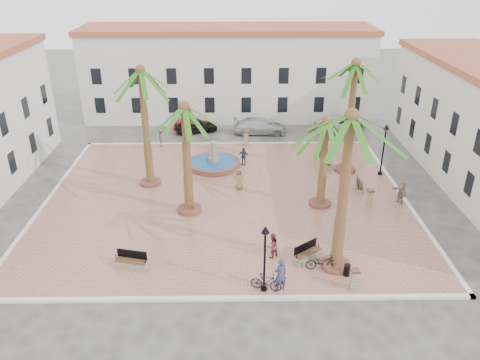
{
  "coord_description": "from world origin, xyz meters",
  "views": [
    {
      "loc": [
        0.57,
        -30.17,
        16.24
      ],
      "look_at": [
        1.0,
        0.0,
        1.6
      ],
      "focal_mm": 35.0,
      "sensor_mm": 36.0,
      "label": 1
    }
  ],
  "objects": [
    {
      "name": "palm_sw",
      "position": [
        -2.52,
        -1.85,
        6.73
      ],
      "size": [
        5.5,
        5.5,
        7.85
      ],
      "color": "brown",
      "rests_on": "plaza"
    },
    {
      "name": "palm_s",
      "position": [
        6.34,
        -8.41,
        8.18
      ],
      "size": [
        5.53,
        5.53,
        9.37
      ],
      "color": "brown",
      "rests_on": "plaza"
    },
    {
      "name": "palm_nw",
      "position": [
        -5.89,
        2.44,
        8.07
      ],
      "size": [
        5.22,
        5.22,
        9.2
      ],
      "color": "brown",
      "rests_on": "plaza"
    },
    {
      "name": "palm_e",
      "position": [
        6.67,
        -1.1,
        5.61
      ],
      "size": [
        4.97,
        4.97,
        6.59
      ],
      "color": "brown",
      "rests_on": "plaza"
    },
    {
      "name": "ground",
      "position": [
        0.0,
        0.0,
        0.0
      ],
      "size": [
        120.0,
        120.0,
        0.0
      ],
      "primitive_type": "plane",
      "color": "#56544F",
      "rests_on": "ground"
    },
    {
      "name": "kerb_s",
      "position": [
        0.0,
        -11.0,
        0.08
      ],
      "size": [
        26.3,
        0.3,
        0.16
      ],
      "primitive_type": "cube",
      "color": "silver",
      "rests_on": "ground"
    },
    {
      "name": "cyclist_a",
      "position": [
        2.97,
        -10.4,
        1.13
      ],
      "size": [
        0.84,
        0.71,
        1.95
      ],
      "primitive_type": "imported",
      "rotation": [
        0.0,
        0.0,
        3.54
      ],
      "color": "#343852",
      "rests_on": "plaza"
    },
    {
      "name": "plaza",
      "position": [
        0.0,
        0.0,
        0.07
      ],
      "size": [
        26.0,
        22.0,
        0.15
      ],
      "primitive_type": "cube",
      "color": "#B37664",
      "rests_on": "ground"
    },
    {
      "name": "kerb_e",
      "position": [
        13.0,
        0.0,
        0.08
      ],
      "size": [
        0.3,
        22.3,
        0.16
      ],
      "primitive_type": "cube",
      "color": "silver",
      "rests_on": "ground"
    },
    {
      "name": "pedestrian_fountain_a",
      "position": [
        0.95,
        1.52,
        0.97
      ],
      "size": [
        0.81,
        0.54,
        1.63
      ],
      "primitive_type": "imported",
      "rotation": [
        0.0,
        0.0,
        -0.03
      ],
      "color": "#937C58",
      "rests_on": "plaza"
    },
    {
      "name": "lamppost_s",
      "position": [
        2.12,
        -10.4,
        2.83
      ],
      "size": [
        0.43,
        0.43,
        3.96
      ],
      "color": "black",
      "rests_on": "plaza"
    },
    {
      "name": "pedestrian_north",
      "position": [
        -6.11,
        10.26,
        1.03
      ],
      "size": [
        0.94,
        1.27,
        1.76
      ],
      "primitive_type": "imported",
      "rotation": [
        0.0,
        0.0,
        1.85
      ],
      "color": "#49484D",
      "rests_on": "plaza"
    },
    {
      "name": "car_white",
      "position": [
        11.45,
        14.97,
        0.73
      ],
      "size": [
        5.81,
        4.37,
        1.47
      ],
      "primitive_type": "imported",
      "rotation": [
        0.0,
        0.0,
        1.99
      ],
      "color": "silver",
      "rests_on": "ground"
    },
    {
      "name": "pedestrian_fountain_b",
      "position": [
        1.37,
        5.95,
        0.93
      ],
      "size": [
        0.99,
        0.73,
        1.56
      ],
      "primitive_type": "imported",
      "rotation": [
        0.0,
        0.0,
        -0.44
      ],
      "color": "#2A394E",
      "rests_on": "plaza"
    },
    {
      "name": "bollard_e",
      "position": [
        10.12,
        -1.3,
        0.79
      ],
      "size": [
        0.48,
        0.48,
        1.24
      ],
      "rotation": [
        0.0,
        0.0,
        0.08
      ],
      "color": "gray",
      "rests_on": "plaza"
    },
    {
      "name": "bench_e",
      "position": [
        10.04,
        1.15,
        0.39
      ],
      "size": [
        0.74,
        1.66,
        0.85
      ],
      "rotation": [
        0.0,
        0.0,
        1.41
      ],
      "color": "gray",
      "rests_on": "plaza"
    },
    {
      "name": "bicycle_a",
      "position": [
        5.48,
        -8.62,
        0.63
      ],
      "size": [
        1.85,
        0.68,
        0.97
      ],
      "primitive_type": "imported",
      "rotation": [
        0.0,
        0.0,
        1.59
      ],
      "color": "black",
      "rests_on": "plaza"
    },
    {
      "name": "palm_ne",
      "position": [
        9.68,
        4.63,
        8.02
      ],
      "size": [
        5.51,
        5.51,
        9.2
      ],
      "color": "brown",
      "rests_on": "plaza"
    },
    {
      "name": "cyclist_b",
      "position": [
        2.77,
        -7.4,
        0.94
      ],
      "size": [
        0.98,
        0.95,
        1.58
      ],
      "primitive_type": "imported",
      "rotation": [
        0.0,
        0.0,
        3.82
      ],
      "color": "maroon",
      "rests_on": "plaza"
    },
    {
      "name": "bollard_se",
      "position": [
        6.87,
        -10.4,
        0.8
      ],
      "size": [
        0.48,
        0.48,
        1.26
      ],
      "rotation": [
        0.0,
        0.0,
        0.06
      ],
      "color": "gray",
      "rests_on": "plaza"
    },
    {
      "name": "car_silver",
      "position": [
        3.17,
        14.02,
        0.76
      ],
      "size": [
        5.26,
        2.18,
        1.52
      ],
      "primitive_type": "imported",
      "rotation": [
        0.0,
        0.0,
        1.56
      ],
      "color": "#B9BAC2",
      "rests_on": "ground"
    },
    {
      "name": "car_black",
      "position": [
        -3.18,
        14.46,
        0.71
      ],
      "size": [
        4.51,
        2.93,
        1.43
      ],
      "primitive_type": "imported",
      "rotation": [
        0.0,
        0.0,
        1.89
      ],
      "color": "black",
      "rests_on": "ground"
    },
    {
      "name": "pedestrian_east",
      "position": [
        12.4,
        -0.92,
        0.97
      ],
      "size": [
        0.97,
        1.6,
        1.64
      ],
      "primitive_type": "imported",
      "rotation": [
        0.0,
        0.0,
        -1.23
      ],
      "color": "gray",
      "rests_on": "plaza"
    },
    {
      "name": "car_red",
      "position": [
        -3.58,
        14.92,
        0.64
      ],
      "size": [
        3.89,
        1.42,
        1.27
      ],
      "primitive_type": "imported",
      "rotation": [
        0.0,
        0.0,
        1.59
      ],
      "color": "maroon",
      "rests_on": "ground"
    },
    {
      "name": "bench_ne",
      "position": [
        8.21,
        5.56,
        0.45
      ],
      "size": [
        0.83,
        2.07,
        1.06
      ],
      "rotation": [
        0.0,
        0.0,
        1.68
      ],
      "color": "gray",
      "rests_on": "plaza"
    },
    {
      "name": "bicycle_b",
      "position": [
        2.23,
        -10.4,
        0.66
      ],
      "size": [
        1.76,
        0.91,
        1.02
      ],
      "primitive_type": "imported",
      "rotation": [
        0.0,
        0.0,
        1.3
      ],
      "color": "black",
      "rests_on": "plaza"
    },
    {
      "name": "building_north",
      "position": [
        -0.0,
        19.99,
        4.77
      ],
      "size": [
        30.4,
        7.4,
        9.5
      ],
      "color": "silver",
      "rests_on": "ground"
    },
    {
      "name": "bollard_n",
      "position": [
        1.71,
        10.4,
        0.9
      ],
      "size": [
        0.54,
        0.54,
        1.45
      ],
      "rotation": [
        0.0,
        0.0,
        -0.04
      ],
      "color": "gray",
      "rests_on": "plaza"
    },
    {
      "name": "fountain",
      "position": [
        -1.12,
        5.73,
        0.46
      ],
      "size": [
        4.37,
        4.37,
        2.26
      ],
      "color": "brown",
      "rests_on": "plaza"
    },
    {
      "name": "kerb_w",
      "position": [
        -13.0,
        0.0,
        0.08
      ],
      "size": [
        0.3,
        22.3,
        0.16
      ],
      "primitive_type": "cube",
      "color": "silver",
      "rests_on": "ground"
    },
    {
      "name": "lamppost_e",
      "position": [
        12.4,
        3.94,
        3.02
      ],
      "size": [
        0.46,
        0.46,
        4.24
      ],
      "color": "black",
      "rests_on": "plaza"
    },
    {
      "name": "bench_se",
      "position": [
        4.83,
        -7.63,
        0.43
      ],
      "size": [
        1.85,
        1.59,
        0.99
      ],
      "rotation": [
        0.0,
        0.0,
        0.64
      ],
      "color": "gray",
      "rests_on": "plaza"
    },
    {
      "name": "litter_bin",
      "position": [
        6.78,
        -9.22,
        0.5
      ],
      "size": [
        0.36,
        0.36,
        0.69
      ],
      "primitive_type": "cylinder",
      "color": "black",
      "rests_on": "plaza"
    },
    {
      "name": "bench_s",
      "position": [
        -5.3,
        -8.3,
        0.43
      ],
      "size": [
        1.98,
        1.0,
        1.0
      ],
      "rotation": [
        0.0,
        0.0,
        -0.23
      ],
      "color": "gray",
      "rests_on": "plaza"
    },
    {
      "name": "kerb_n",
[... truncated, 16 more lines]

